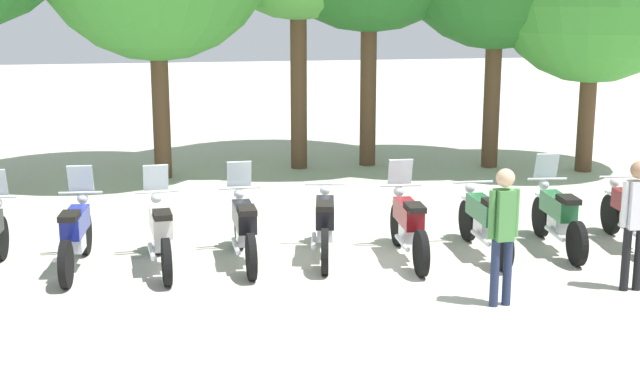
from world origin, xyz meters
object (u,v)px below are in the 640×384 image
Objects in this scene: motorcycle_7 at (558,216)px; motorcycle_1 at (76,233)px; motorcycle_3 at (244,227)px; motorcycle_4 at (325,224)px; motorcycle_6 at (484,221)px; motorcycle_8 at (631,214)px; motorcycle_2 at (161,232)px; person_0 at (636,215)px; motorcycle_5 at (408,224)px; person_2 at (503,226)px.

motorcycle_1 is at bearing 93.27° from motorcycle_7.
motorcycle_3 is 1.01× the size of motorcycle_4.
motorcycle_3 is at bearing 102.25° from motorcycle_4.
motorcycle_1 is 2.34m from motorcycle_3.
motorcycle_6 is 2.34m from motorcycle_8.
motorcycle_3 is (1.17, 0.04, 0.00)m from motorcycle_2.
motorcycle_2 is 6.35m from person_0.
motorcycle_5 and motorcycle_7 have the same top height.
person_0 is (1.27, -1.93, 0.50)m from motorcycle_6.
motorcycle_8 is (2.34, -0.05, 0.00)m from motorcycle_6.
person_0 is at bearing -114.63° from motorcycle_3.
motorcycle_3 is at bearing 87.99° from motorcycle_6.
motorcycle_6 is 1.17m from motorcycle_7.
motorcycle_4 is at bearing 91.97° from motorcycle_7.
person_0 is (-1.07, -1.88, 0.50)m from motorcycle_8.
motorcycle_7 is 1.27× the size of person_2.
person_2 reaches higher than motorcycle_6.
motorcycle_2 is at bearing 102.70° from motorcycle_4.
person_2 reaches higher than motorcycle_2.
motorcycle_6 is at bearing -141.35° from person_0.
motorcycle_3 reaches higher than motorcycle_6.
motorcycle_1 is 1.27× the size of person_2.
motorcycle_5 is 3.51m from motorcycle_8.
motorcycle_2 is 1.17m from motorcycle_3.
motorcycle_4 and motorcycle_8 have the same top height.
person_2 reaches higher than motorcycle_7.
person_0 is at bearing -123.94° from motorcycle_5.
motorcycle_2 is 7.04m from motorcycle_8.
motorcycle_6 is 1.00× the size of motorcycle_7.
motorcycle_7 is at bearing 93.30° from motorcycle_8.
person_0 is at bearing -170.85° from motorcycle_7.
motorcycle_8 is at bearing -96.01° from motorcycle_2.
person_0 is (3.61, -2.21, 0.50)m from motorcycle_4.
motorcycle_5 is at bearing 96.23° from motorcycle_8.
motorcycle_2 is 2.35m from motorcycle_4.
motorcycle_7 is 2.01m from person_0.
motorcycle_5 is (3.52, -0.25, 0.00)m from motorcycle_2.
person_2 is (-1.89, -0.22, 0.01)m from person_0.
motorcycle_7 is (5.86, -0.21, 0.00)m from motorcycle_2.
motorcycle_2 is 1.27× the size of person_2.
motorcycle_5 is 2.34m from motorcycle_7.
motorcycle_6 is at bearing -85.45° from motorcycle_4.
motorcycle_4 is (1.18, 0.02, -0.01)m from motorcycle_3.
motorcycle_2 is at bearing 54.97° from person_2.
motorcycle_2 is at bearing 89.50° from motorcycle_6.
motorcycle_6 is 1.00× the size of motorcycle_8.
motorcycle_4 is 2.35m from motorcycle_6.
person_2 reaches higher than person_0.
motorcycle_3 is 4.69m from motorcycle_7.
motorcycle_3 is at bearing 93.60° from motorcycle_8.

